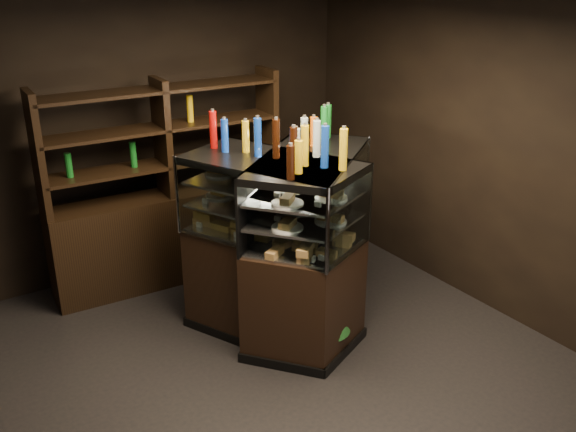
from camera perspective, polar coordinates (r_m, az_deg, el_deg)
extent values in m
plane|color=black|center=(4.95, -3.30, -15.55)|extent=(5.00, 5.00, 0.00)
cube|color=black|center=(6.39, -15.12, 7.67)|extent=(5.00, 0.02, 3.00)
cube|color=black|center=(5.79, 18.34, 5.81)|extent=(0.02, 5.00, 3.00)
cube|color=black|center=(5.51, 1.68, -5.60)|extent=(1.52, 1.41, 0.91)
cube|color=black|center=(5.72, 1.64, -9.27)|extent=(1.57, 1.45, 0.08)
cube|color=black|center=(5.10, 1.82, 5.04)|extent=(1.52, 1.41, 0.06)
cube|color=silver|center=(5.31, 1.74, -1.16)|extent=(1.44, 1.33, 0.02)
cube|color=silver|center=(5.23, 1.76, 0.98)|extent=(1.44, 1.33, 0.02)
cube|color=silver|center=(5.16, 1.79, 2.97)|extent=(1.44, 1.33, 0.02)
cube|color=white|center=(5.11, 5.62, 1.54)|extent=(1.09, 0.87, 0.64)
cylinder|color=silver|center=(5.76, 7.07, 3.88)|extent=(0.03, 0.03, 0.66)
cylinder|color=silver|center=(4.49, 3.52, -1.43)|extent=(0.03, 0.03, 0.66)
cube|color=black|center=(5.42, -1.32, -6.10)|extent=(1.20, 1.55, 0.91)
cube|color=black|center=(5.63, -1.28, -9.81)|extent=(1.24, 1.60, 0.08)
cube|color=black|center=(5.00, -1.42, 4.70)|extent=(1.20, 1.55, 0.06)
cube|color=silver|center=(5.22, -1.36, -1.61)|extent=(1.13, 1.48, 0.02)
cube|color=silver|center=(5.13, -1.38, 0.57)|extent=(1.13, 1.48, 0.02)
cube|color=silver|center=(5.06, -1.40, 2.59)|extent=(1.13, 1.48, 0.02)
cube|color=white|center=(4.83, -3.75, 0.31)|extent=(0.57, 1.27, 0.64)
cylinder|color=silver|center=(4.49, 3.52, -1.43)|extent=(0.03, 0.03, 0.66)
cylinder|color=silver|center=(5.25, -9.84, 1.87)|extent=(0.03, 0.03, 0.66)
cube|color=gold|center=(4.78, 0.16, -3.45)|extent=(0.20, 0.18, 0.06)
cube|color=gold|center=(4.94, 0.85, -2.52)|extent=(0.20, 0.18, 0.06)
cube|color=gold|center=(5.11, 1.50, -1.65)|extent=(0.20, 0.18, 0.06)
cube|color=gold|center=(5.29, 2.10, -0.83)|extent=(0.20, 0.18, 0.06)
cube|color=gold|center=(5.46, 2.67, -0.07)|extent=(0.20, 0.18, 0.06)
cube|color=gold|center=(5.63, 3.20, 0.65)|extent=(0.20, 0.18, 0.06)
cube|color=gold|center=(5.81, 3.70, 1.32)|extent=(0.20, 0.18, 0.06)
cylinder|color=white|center=(4.75, -0.03, -1.02)|extent=(0.24, 0.24, 0.02)
cube|color=gold|center=(4.74, -0.03, -0.63)|extent=(0.19, 0.17, 0.05)
cylinder|color=white|center=(5.06, 1.20, 0.48)|extent=(0.24, 0.24, 0.02)
cube|color=gold|center=(5.05, 1.21, 0.84)|extent=(0.19, 0.17, 0.05)
cylinder|color=white|center=(5.38, 2.30, 1.81)|extent=(0.24, 0.24, 0.02)
cube|color=gold|center=(5.37, 2.30, 2.15)|extent=(0.19, 0.17, 0.05)
cylinder|color=white|center=(5.70, 3.27, 2.98)|extent=(0.24, 0.24, 0.02)
cube|color=gold|center=(5.69, 3.28, 3.31)|extent=(0.19, 0.17, 0.05)
cylinder|color=white|center=(4.68, -0.03, 1.14)|extent=(0.24, 0.24, 0.02)
cube|color=gold|center=(4.67, -0.03, 1.54)|extent=(0.19, 0.17, 0.05)
cylinder|color=white|center=(5.00, 1.22, 2.53)|extent=(0.24, 0.24, 0.02)
cube|color=gold|center=(4.99, 1.22, 2.90)|extent=(0.19, 0.17, 0.05)
cylinder|color=white|center=(5.32, 2.33, 3.75)|extent=(0.24, 0.24, 0.02)
cube|color=gold|center=(5.31, 2.33, 4.10)|extent=(0.19, 0.17, 0.05)
cylinder|color=white|center=(5.64, 3.31, 4.83)|extent=(0.24, 0.24, 0.02)
cube|color=gold|center=(5.63, 3.32, 5.16)|extent=(0.19, 0.17, 0.05)
cube|color=gold|center=(5.50, -6.63, -0.04)|extent=(0.16, 0.20, 0.06)
cube|color=gold|center=(5.38, -5.02, -0.46)|extent=(0.16, 0.20, 0.06)
cube|color=gold|center=(5.28, -3.33, -0.90)|extent=(0.16, 0.20, 0.06)
cube|color=gold|center=(5.17, -1.58, -1.36)|extent=(0.16, 0.20, 0.06)
cube|color=gold|center=(5.08, 0.24, -1.83)|extent=(0.16, 0.20, 0.06)
cube|color=gold|center=(4.98, 2.14, -2.32)|extent=(0.16, 0.20, 0.06)
cube|color=gold|center=(4.90, 4.10, -2.83)|extent=(0.16, 0.20, 0.06)
cylinder|color=white|center=(5.42, -6.03, 1.85)|extent=(0.24, 0.24, 0.02)
cube|color=gold|center=(5.41, -6.05, 2.19)|extent=(0.15, 0.19, 0.05)
cylinder|color=white|center=(5.22, -2.99, 1.13)|extent=(0.24, 0.24, 0.02)
cube|color=gold|center=(5.21, -3.00, 1.49)|extent=(0.15, 0.19, 0.05)
cylinder|color=white|center=(5.04, 0.28, 0.36)|extent=(0.24, 0.24, 0.02)
cube|color=gold|center=(5.02, 0.28, 0.72)|extent=(0.15, 0.19, 0.05)
cylinder|color=white|center=(4.87, 3.78, -0.47)|extent=(0.24, 0.24, 0.02)
cube|color=gold|center=(4.86, 3.79, -0.10)|extent=(0.15, 0.19, 0.05)
cylinder|color=white|center=(5.36, -6.12, 3.78)|extent=(0.24, 0.24, 0.02)
cube|color=gold|center=(5.34, -6.13, 4.13)|extent=(0.15, 0.19, 0.05)
cylinder|color=white|center=(5.15, -3.03, 3.13)|extent=(0.24, 0.24, 0.02)
cube|color=gold|center=(5.14, -3.04, 3.49)|extent=(0.15, 0.19, 0.05)
cylinder|color=white|center=(4.97, 0.28, 2.42)|extent=(0.24, 0.24, 0.02)
cube|color=gold|center=(4.96, 0.28, 2.79)|extent=(0.15, 0.19, 0.05)
cylinder|color=white|center=(4.80, 3.84, 1.64)|extent=(0.24, 0.24, 0.02)
cube|color=gold|center=(4.79, 3.85, 2.03)|extent=(0.15, 0.19, 0.05)
cylinder|color=#0F38B2|center=(4.52, -0.25, 5.02)|extent=(0.06, 0.06, 0.28)
cylinder|color=silver|center=(4.48, -0.26, 6.85)|extent=(0.03, 0.03, 0.02)
cylinder|color=#B20C0A|center=(4.65, 0.31, 5.52)|extent=(0.06, 0.06, 0.28)
cylinder|color=silver|center=(4.61, 0.32, 7.31)|extent=(0.03, 0.03, 0.02)
cylinder|color=yellow|center=(4.78, 0.85, 6.00)|extent=(0.06, 0.06, 0.28)
cylinder|color=silver|center=(4.74, 0.86, 7.74)|extent=(0.03, 0.03, 0.02)
cylinder|color=#147223|center=(4.92, 1.36, 6.46)|extent=(0.06, 0.06, 0.28)
cylinder|color=silver|center=(4.88, 1.37, 8.15)|extent=(0.03, 0.03, 0.02)
cylinder|color=#D8590A|center=(5.05, 1.84, 6.88)|extent=(0.06, 0.06, 0.28)
cylinder|color=silver|center=(5.01, 1.86, 8.54)|extent=(0.03, 0.03, 0.02)
cylinder|color=black|center=(5.19, 2.30, 7.29)|extent=(0.06, 0.06, 0.28)
cylinder|color=silver|center=(5.15, 2.32, 8.90)|extent=(0.03, 0.03, 0.02)
cylinder|color=silver|center=(5.32, 2.73, 7.67)|extent=(0.06, 0.06, 0.28)
cylinder|color=silver|center=(5.29, 2.76, 9.25)|extent=(0.03, 0.03, 0.02)
cylinder|color=#0F38B2|center=(5.46, 3.15, 8.04)|extent=(0.06, 0.06, 0.28)
cylinder|color=silver|center=(5.43, 3.18, 9.57)|extent=(0.03, 0.03, 0.02)
cylinder|color=#B20C0A|center=(5.60, 3.54, 8.38)|extent=(0.06, 0.06, 0.28)
cylinder|color=silver|center=(5.56, 3.58, 9.88)|extent=(0.03, 0.03, 0.02)
cylinder|color=#0F38B2|center=(5.29, -6.75, 7.45)|extent=(0.06, 0.06, 0.28)
cylinder|color=silver|center=(5.25, -6.82, 9.03)|extent=(0.03, 0.03, 0.02)
cylinder|color=#B20C0A|center=(5.20, -5.48, 7.24)|extent=(0.06, 0.06, 0.28)
cylinder|color=silver|center=(5.16, -5.55, 8.85)|extent=(0.03, 0.03, 0.02)
cylinder|color=yellow|center=(5.12, -4.18, 7.03)|extent=(0.06, 0.06, 0.28)
cylinder|color=silver|center=(5.08, -4.23, 8.66)|extent=(0.03, 0.03, 0.02)
cylinder|color=#147223|center=(5.03, -2.83, 6.81)|extent=(0.06, 0.06, 0.28)
cylinder|color=silver|center=(5.00, -2.87, 8.46)|extent=(0.03, 0.03, 0.02)
cylinder|color=#D8590A|center=(4.95, -1.44, 6.57)|extent=(0.06, 0.06, 0.28)
cylinder|color=silver|center=(4.91, -1.46, 8.25)|extent=(0.03, 0.03, 0.02)
cylinder|color=black|center=(4.88, -0.01, 6.32)|extent=(0.06, 0.06, 0.28)
cylinder|color=silver|center=(4.84, -0.01, 8.03)|extent=(0.03, 0.03, 0.02)
cylinder|color=silver|center=(4.80, 1.47, 6.06)|extent=(0.06, 0.06, 0.28)
cylinder|color=silver|center=(4.76, 1.48, 7.80)|extent=(0.03, 0.03, 0.02)
cylinder|color=#0F38B2|center=(4.73, 2.99, 5.79)|extent=(0.06, 0.06, 0.28)
cylinder|color=silver|center=(4.69, 3.02, 7.55)|extent=(0.03, 0.03, 0.02)
cylinder|color=#B20C0A|center=(4.67, 4.55, 5.51)|extent=(0.06, 0.06, 0.28)
cylinder|color=silver|center=(4.62, 4.61, 7.29)|extent=(0.03, 0.03, 0.02)
cylinder|color=black|center=(5.35, 3.34, -10.94)|extent=(0.27, 0.27, 0.20)
cone|color=#1B5F25|center=(5.16, 3.43, -7.43)|extent=(0.40, 0.40, 0.56)
cone|color=#1B5F25|center=(5.07, 3.48, -5.63)|extent=(0.31, 0.31, 0.39)
cube|color=black|center=(6.42, -10.45, -1.79)|extent=(2.30, 0.54, 0.90)
cube|color=black|center=(5.84, -21.38, 5.03)|extent=(0.08, 0.38, 1.10)
cube|color=black|center=(6.09, -11.10, 6.83)|extent=(0.08, 0.38, 1.10)
cube|color=black|center=(6.53, -1.85, 8.26)|extent=(0.08, 0.38, 1.10)
cube|color=black|center=(6.16, -10.93, 4.60)|extent=(2.25, 0.50, 0.03)
cube|color=black|center=(6.07, -11.17, 7.74)|extent=(2.25, 0.50, 0.03)
cube|color=black|center=(5.99, -11.42, 10.98)|extent=(2.25, 0.50, 0.03)
cylinder|color=#0F38B2|center=(5.91, -18.91, 4.30)|extent=(0.06, 0.06, 0.22)
cylinder|color=#B20C0A|center=(6.04, -13.59, 5.26)|extent=(0.06, 0.06, 0.22)
cylinder|color=yellow|center=(6.22, -8.51, 6.13)|extent=(0.06, 0.06, 0.22)
cylinder|color=#147223|center=(6.45, -3.75, 6.91)|extent=(0.06, 0.06, 0.22)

